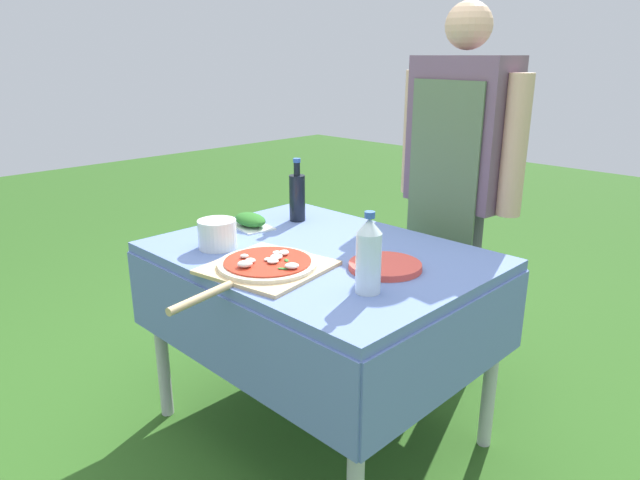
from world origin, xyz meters
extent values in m
plane|color=#2D5B1E|center=(0.00, 0.00, 0.00)|extent=(12.00, 12.00, 0.00)
cube|color=#607AB7|center=(0.00, 0.00, 0.70)|extent=(1.11, 0.84, 0.04)
cube|color=#607AB7|center=(0.00, -0.43, 0.54)|extent=(1.11, 0.01, 0.28)
cube|color=#607AB7|center=(0.00, 0.43, 0.54)|extent=(1.11, 0.01, 0.28)
cube|color=#607AB7|center=(-0.56, 0.00, 0.54)|extent=(0.01, 0.84, 0.28)
cube|color=#607AB7|center=(0.56, 0.00, 0.54)|extent=(0.01, 0.84, 0.28)
cylinder|color=#B7B7BC|center=(-0.50, -0.36, 0.34)|extent=(0.05, 0.05, 0.68)
cylinder|color=#B7B7BC|center=(0.50, -0.36, 0.34)|extent=(0.05, 0.05, 0.68)
cylinder|color=#B7B7BC|center=(-0.50, 0.36, 0.34)|extent=(0.05, 0.05, 0.68)
cylinder|color=#B7B7BC|center=(0.50, 0.36, 0.34)|extent=(0.05, 0.05, 0.68)
cylinder|color=#4C4C51|center=(0.18, 0.69, 0.39)|extent=(0.11, 0.11, 0.78)
cylinder|color=#4C4C51|center=(0.03, 0.71, 0.39)|extent=(0.11, 0.11, 0.78)
cube|color=#6B5166|center=(0.10, 0.70, 1.07)|extent=(0.44, 0.23, 0.58)
cube|color=#56704C|center=(0.09, 0.60, 0.85)|extent=(0.34, 0.05, 0.85)
cylinder|color=tan|center=(0.35, 0.67, 1.05)|extent=(0.09, 0.09, 0.52)
cylinder|color=tan|center=(-0.14, 0.72, 1.05)|extent=(0.09, 0.09, 0.52)
sphere|color=tan|center=(0.10, 0.70, 1.47)|extent=(0.18, 0.18, 0.18)
cube|color=#D1B27F|center=(0.01, -0.24, 0.73)|extent=(0.39, 0.39, 0.01)
cylinder|color=#D1B27F|center=(0.06, -0.52, 0.73)|extent=(0.06, 0.23, 0.02)
cylinder|color=beige|center=(0.01, -0.24, 0.74)|extent=(0.31, 0.31, 0.01)
cylinder|color=red|center=(0.01, -0.24, 0.75)|extent=(0.28, 0.28, 0.00)
ellipsoid|color=white|center=(-0.02, -0.18, 0.75)|extent=(0.04, 0.04, 0.01)
ellipsoid|color=white|center=(0.01, -0.33, 0.76)|extent=(0.06, 0.06, 0.02)
ellipsoid|color=white|center=(0.04, -0.24, 0.76)|extent=(0.05, 0.05, 0.01)
ellipsoid|color=white|center=(0.01, -0.24, 0.75)|extent=(0.03, 0.03, 0.01)
ellipsoid|color=white|center=(0.01, -0.17, 0.76)|extent=(0.05, 0.05, 0.02)
ellipsoid|color=white|center=(-0.06, -0.28, 0.76)|extent=(0.04, 0.03, 0.01)
ellipsoid|color=white|center=(0.02, -0.21, 0.76)|extent=(0.06, 0.06, 0.01)
ellipsoid|color=white|center=(0.11, -0.23, 0.76)|extent=(0.06, 0.06, 0.02)
ellipsoid|color=white|center=(-0.01, -0.29, 0.76)|extent=(0.04, 0.03, 0.01)
ellipsoid|color=#286B23|center=(-0.02, -0.17, 0.75)|extent=(0.03, 0.03, 0.00)
ellipsoid|color=#286B23|center=(0.10, -0.26, 0.75)|extent=(0.04, 0.04, 0.00)
ellipsoid|color=#286B23|center=(0.05, -0.20, 0.75)|extent=(0.03, 0.03, 0.00)
cylinder|color=black|center=(-0.33, 0.21, 0.81)|extent=(0.06, 0.06, 0.19)
cylinder|color=black|center=(-0.33, 0.21, 0.93)|extent=(0.03, 0.03, 0.05)
cylinder|color=#335BB2|center=(-0.33, 0.21, 0.97)|extent=(0.03, 0.03, 0.02)
cylinder|color=silver|center=(0.35, -0.16, 0.81)|extent=(0.07, 0.07, 0.18)
cone|color=silver|center=(0.35, -0.16, 0.92)|extent=(0.07, 0.07, 0.04)
cylinder|color=#335BB2|center=(0.35, -0.16, 0.95)|extent=(0.03, 0.03, 0.02)
cube|color=silver|center=(-0.40, 0.01, 0.72)|extent=(0.21, 0.15, 0.01)
ellipsoid|color=#286B23|center=(-0.40, 0.01, 0.75)|extent=(0.18, 0.13, 0.05)
cylinder|color=silver|center=(-0.27, -0.23, 0.77)|extent=(0.13, 0.13, 0.10)
cylinder|color=#DB4C42|center=(0.27, 0.02, 0.72)|extent=(0.23, 0.23, 0.00)
cylinder|color=#DB4C42|center=(0.27, 0.02, 0.73)|extent=(0.23, 0.23, 0.00)
cylinder|color=#DB4C42|center=(0.27, 0.02, 0.73)|extent=(0.23, 0.23, 0.00)
cylinder|color=#DB4C42|center=(0.27, 0.02, 0.74)|extent=(0.23, 0.23, 0.00)
camera|label=1|loc=(1.31, -1.32, 1.37)|focal=32.00mm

